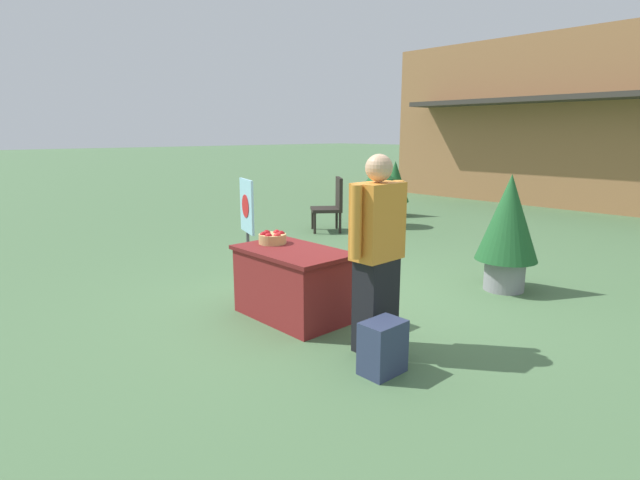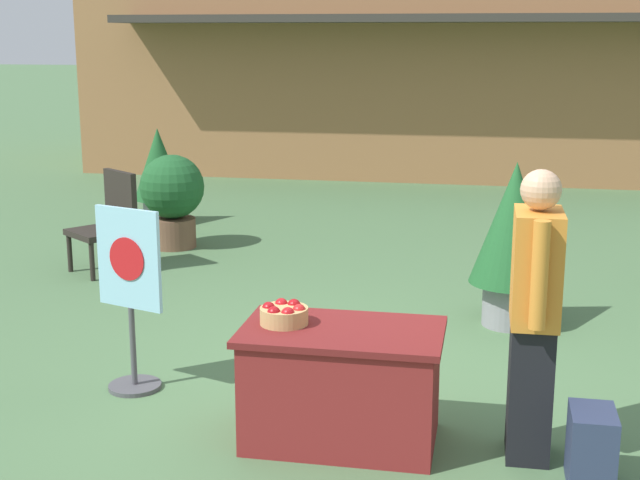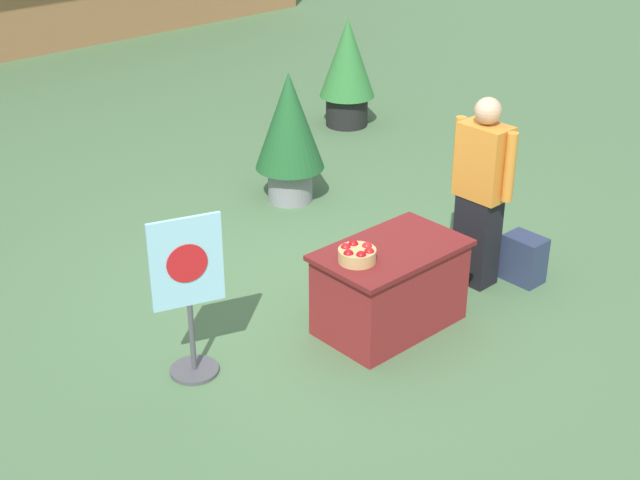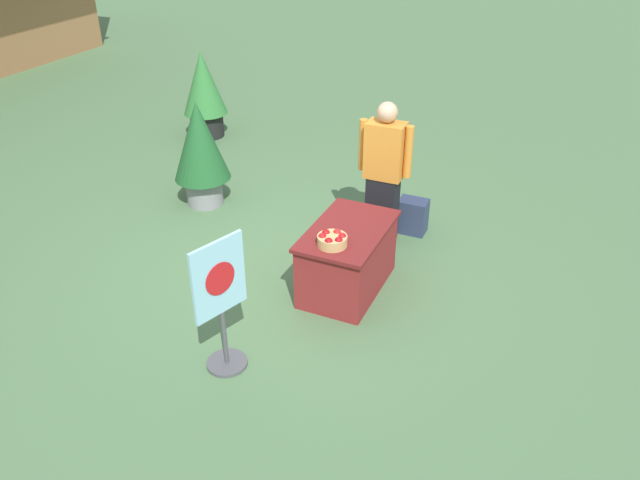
% 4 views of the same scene
% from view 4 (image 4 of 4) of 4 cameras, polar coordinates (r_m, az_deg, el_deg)
% --- Properties ---
extents(ground_plane, '(120.00, 120.00, 0.00)m').
position_cam_4_polar(ground_plane, '(6.82, -4.13, -2.76)').
color(ground_plane, '#4C7047').
extents(display_table, '(1.18, 0.72, 0.70)m').
position_cam_4_polar(display_table, '(6.34, 2.53, -1.71)').
color(display_table, maroon).
rests_on(display_table, ground_plane).
extents(apple_basket, '(0.29, 0.29, 0.13)m').
position_cam_4_polar(apple_basket, '(5.86, 1.13, 0.03)').
color(apple_basket, tan).
rests_on(apple_basket, display_table).
extents(person_visitor, '(0.26, 0.61, 1.67)m').
position_cam_4_polar(person_visitor, '(7.01, 5.87, 6.09)').
color(person_visitor, black).
rests_on(person_visitor, ground_plane).
extents(backpack, '(0.24, 0.34, 0.42)m').
position_cam_4_polar(backpack, '(7.50, 8.45, 2.18)').
color(backpack, '#2D3856').
rests_on(backpack, ground_plane).
extents(poster_board, '(0.51, 0.36, 1.26)m').
position_cam_4_polar(poster_board, '(5.25, -9.02, -5.73)').
color(poster_board, '#4C4C51').
rests_on(poster_board, ground_plane).
extents(potted_plant_far_right, '(0.70, 0.70, 1.37)m').
position_cam_4_polar(potted_plant_far_right, '(10.30, -10.57, 13.27)').
color(potted_plant_far_right, black).
rests_on(potted_plant_far_right, ground_plane).
extents(potted_plant_near_right, '(0.71, 0.71, 1.37)m').
position_cam_4_polar(potted_plant_near_right, '(7.99, -10.91, 8.30)').
color(potted_plant_near_right, gray).
rests_on(potted_plant_near_right, ground_plane).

